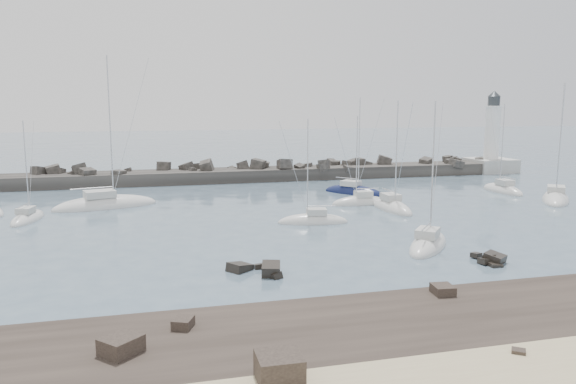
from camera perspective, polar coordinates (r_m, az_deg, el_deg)
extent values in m
plane|color=#495F72|center=(49.61, -0.99, -4.81)|extent=(400.00, 400.00, 0.00)
cube|color=black|center=(29.74, 9.33, -14.64)|extent=(140.00, 12.00, 0.70)
cube|color=black|center=(24.34, -0.89, -17.58)|extent=(1.90, 1.81, 1.27)
cube|color=black|center=(30.38, -10.61, -12.93)|extent=(1.31, 1.41, 0.50)
cube|color=black|center=(35.99, 15.45, -9.53)|extent=(1.34, 1.46, 0.55)
cube|color=black|center=(28.13, -16.59, -14.67)|extent=(2.26, 2.24, 0.81)
cube|color=black|center=(28.94, 22.37, -14.85)|extent=(0.81, 0.80, 0.30)
cube|color=black|center=(41.29, -1.94, -7.40)|extent=(0.67, 0.73, 0.47)
cube|color=black|center=(38.94, -1.24, -8.66)|extent=(1.08, 1.00, 0.92)
cube|color=black|center=(39.40, -1.74, -8.10)|extent=(1.61, 1.92, 1.39)
cube|color=black|center=(39.85, -1.58, -7.99)|extent=(0.68, 0.54, 0.48)
cube|color=black|center=(40.75, -4.97, -8.03)|extent=(2.17, 2.06, 1.43)
cube|color=black|center=(41.22, -2.84, -7.58)|extent=(0.96, 0.91, 0.64)
cube|color=black|center=(45.12, 20.19, -6.61)|extent=(2.00, 2.05, 1.39)
cube|color=black|center=(46.02, 18.57, -6.09)|extent=(0.92, 0.90, 0.45)
cube|color=black|center=(44.26, 20.28, -7.13)|extent=(0.98, 0.83, 0.61)
cube|color=black|center=(44.55, 19.38, -6.66)|extent=(0.98, 0.97, 0.62)
cube|color=black|center=(45.21, 19.88, -6.49)|extent=(1.53, 1.65, 1.14)
cube|color=#2E2B29|center=(85.71, -11.88, 1.04)|extent=(115.00, 6.00, 3.20)
cube|color=#2E2B29|center=(99.92, 16.84, 3.06)|extent=(1.45, 1.41, 1.28)
cube|color=#2E2B29|center=(87.93, -22.75, 2.01)|extent=(2.56, 2.54, 1.88)
cube|color=#2E2B29|center=(86.76, -20.64, 1.77)|extent=(2.69, 2.54, 1.84)
cube|color=#2E2B29|center=(101.78, 18.88, 2.97)|extent=(2.04, 1.87, 1.59)
cube|color=#2E2B29|center=(88.58, -5.76, 2.29)|extent=(1.33, 1.48, 1.23)
cube|color=#2E2B29|center=(86.11, -20.38, 2.05)|extent=(2.56, 2.57, 2.54)
cube|color=#2E2B29|center=(94.40, 9.77, 3.15)|extent=(2.90, 2.48, 2.00)
cube|color=#2E2B29|center=(87.43, 1.19, 2.55)|extent=(1.74, 1.87, 1.31)
cube|color=#2E2B29|center=(93.84, 7.63, 2.81)|extent=(2.90, 2.38, 1.88)
cube|color=#2E2B29|center=(87.51, 3.68, 2.72)|extent=(2.19, 2.56, 2.02)
cube|color=#2E2B29|center=(88.14, -8.91, 2.54)|extent=(2.43, 2.45, 1.57)
cube|color=#2E2B29|center=(87.74, -24.05, 1.79)|extent=(2.36, 2.51, 2.14)
cube|color=#2E2B29|center=(86.97, -10.24, 2.38)|extent=(2.64, 2.43, 2.24)
cube|color=#2E2B29|center=(84.33, -19.70, 1.81)|extent=(2.61, 2.73, 1.55)
cube|color=#2E2B29|center=(87.14, -4.62, 2.65)|extent=(1.88, 1.75, 1.97)
cube|color=#2E2B29|center=(88.57, 6.13, 2.34)|extent=(1.79, 1.65, 1.34)
cube|color=#2E2B29|center=(100.58, 16.22, 3.02)|extent=(2.43, 2.38, 1.76)
cube|color=#2E2B29|center=(97.94, 16.20, 2.86)|extent=(2.12, 2.22, 1.40)
cube|color=#2E2B29|center=(87.69, -22.23, 1.93)|extent=(1.88, 1.97, 1.27)
cube|color=#2E2B29|center=(86.51, -0.35, 2.80)|extent=(2.23, 2.39, 2.04)
cube|color=#2E2B29|center=(85.53, -8.25, 2.54)|extent=(2.56, 2.60, 2.57)
cube|color=#2E2B29|center=(83.68, -16.82, 1.68)|extent=(2.30, 2.31, 1.49)
cube|color=#2E2B29|center=(86.75, -15.90, 2.05)|extent=(1.28, 1.04, 1.24)
cube|color=#2E2B29|center=(89.86, 1.97, 2.69)|extent=(1.90, 1.80, 1.03)
cube|color=#2E2B29|center=(93.33, 6.63, 2.85)|extent=(2.04, 1.77, 1.86)
cube|color=#2E2B29|center=(92.47, 4.50, 3.00)|extent=(1.64, 2.01, 1.38)
cube|color=#2E2B29|center=(100.52, 15.91, 3.22)|extent=(1.59, 1.51, 1.36)
cube|color=#2E2B29|center=(92.88, 7.32, 3.03)|extent=(1.66, 1.69, 1.43)
cube|color=#2E2B29|center=(102.52, 20.54, 2.83)|extent=(1.61, 1.59, 1.10)
cube|color=#2E2B29|center=(92.43, 5.98, 2.77)|extent=(2.36, 2.41, 1.66)
cube|color=#2E2B29|center=(86.98, -3.08, 2.70)|extent=(2.98, 2.91, 2.21)
cube|color=#2E2B29|center=(93.12, 5.05, 2.96)|extent=(1.26, 1.32, 0.80)
cube|color=#2E2B29|center=(87.38, -12.51, 2.46)|extent=(2.35, 2.37, 1.92)
cube|color=#2E2B29|center=(88.06, -23.99, 1.78)|extent=(2.27, 2.15, 1.80)
cube|color=#2E2B29|center=(88.71, -2.41, 2.65)|extent=(1.97, 1.93, 1.77)
cube|color=#2E2B29|center=(87.27, 3.45, 2.47)|extent=(1.46, 1.64, 1.53)
cube|color=#2E2B29|center=(97.15, 13.82, 3.03)|extent=(2.65, 2.67, 1.64)
cube|color=#2E2B29|center=(85.37, -9.65, 2.24)|extent=(1.34, 1.27, 0.89)
cube|color=#2E2B29|center=(96.91, 16.74, 2.79)|extent=(2.29, 2.09, 1.70)
cube|color=#ACADA7|center=(103.50, 19.85, 2.38)|extent=(7.00, 7.00, 3.00)
cylinder|color=white|center=(103.03, 20.03, 5.70)|extent=(2.50, 2.50, 9.00)
cylinder|color=white|center=(102.90, 20.17, 8.15)|extent=(3.20, 3.20, 0.25)
cylinder|color=#2F3438|center=(102.90, 20.19, 8.64)|extent=(2.00, 2.00, 1.60)
cone|color=#2F3438|center=(102.91, 20.23, 9.36)|extent=(2.20, 2.20, 1.00)
ellipsoid|color=silver|center=(63.16, -24.92, -2.60)|extent=(3.46, 7.18, 1.84)
cube|color=beige|center=(62.65, -25.10, -1.68)|extent=(1.75, 2.17, 0.61)
cylinder|color=silver|center=(62.87, -25.07, 2.37)|extent=(0.10, 0.10, 9.31)
cylinder|color=silver|center=(62.11, -25.30, -1.25)|extent=(0.63, 2.72, 0.09)
ellipsoid|color=silver|center=(67.76, -18.03, -1.45)|extent=(12.32, 6.61, 2.73)
cube|color=beige|center=(67.39, -18.59, -0.19)|extent=(3.80, 3.15, 0.79)
cylinder|color=silver|center=(66.96, -17.62, 6.31)|extent=(0.14, 0.14, 15.90)
cylinder|color=silver|center=(67.13, -19.31, 0.38)|extent=(4.58, 1.34, 0.11)
ellipsoid|color=silver|center=(56.12, 2.55, -3.12)|extent=(7.31, 3.45, 1.87)
cube|color=beige|center=(55.93, 2.91, -2.01)|extent=(2.20, 1.76, 0.62)
cylinder|color=silver|center=(55.15, 2.01, 2.50)|extent=(0.11, 0.11, 9.49)
cylinder|color=silver|center=(55.89, 3.42, -1.42)|extent=(2.78, 0.61, 0.09)
ellipsoid|color=silver|center=(64.06, 10.52, -1.74)|extent=(2.81, 8.30, 2.24)
cube|color=beige|center=(64.19, 10.39, -0.50)|extent=(1.73, 2.35, 0.76)
cylinder|color=silver|center=(62.60, 10.97, 4.01)|extent=(0.13, 0.13, 11.11)
cylinder|color=silver|center=(64.59, 10.18, 0.19)|extent=(0.21, 3.29, 0.11)
ellipsoid|color=silver|center=(48.25, 14.04, -5.42)|extent=(7.22, 7.90, 2.16)
cube|color=beige|center=(47.57, 13.99, -4.05)|extent=(2.74, 2.82, 0.71)
cylinder|color=silver|center=(47.72, 14.49, 2.29)|extent=(0.12, 0.12, 11.06)
cylinder|color=silver|center=(46.87, 13.88, -3.41)|extent=(2.19, 2.57, 0.10)
ellipsoid|color=#0E163D|center=(74.75, 6.68, -0.11)|extent=(7.51, 8.28, 2.18)
cube|color=beige|center=(74.76, 6.42, 0.89)|extent=(2.86, 2.95, 0.69)
cylinder|color=silver|center=(73.65, 7.25, 5.00)|extent=(0.12, 0.12, 11.56)
cylinder|color=silver|center=(74.97, 6.03, 1.41)|extent=(2.26, 2.70, 0.10)
ellipsoid|color=silver|center=(66.86, 7.36, -1.21)|extent=(7.08, 2.31, 1.97)
cube|color=beige|center=(66.79, 7.66, -0.20)|extent=(2.00, 1.45, 0.68)
cylinder|color=silver|center=(65.90, 7.00, 3.56)|extent=(0.12, 0.12, 9.50)
cylinder|color=silver|center=(66.87, 8.07, 0.35)|extent=(2.82, 0.15, 0.10)
ellipsoid|color=silver|center=(80.73, 20.96, 0.03)|extent=(2.56, 7.97, 2.20)
cube|color=beige|center=(80.23, 21.17, 0.92)|extent=(1.63, 2.24, 0.75)
cylinder|color=silver|center=(80.56, 20.94, 4.53)|extent=(0.13, 0.13, 10.72)
cylinder|color=silver|center=(79.70, 21.44, 1.36)|extent=(0.15, 3.18, 0.11)
ellipsoid|color=silver|center=(76.02, 25.52, -0.78)|extent=(8.45, 9.48, 2.38)
cube|color=beige|center=(76.30, 25.58, 0.29)|extent=(3.24, 3.35, 0.73)
cylinder|color=silver|center=(74.44, 25.93, 4.88)|extent=(0.13, 0.13, 13.14)
cylinder|color=silver|center=(76.89, 25.61, 0.86)|extent=(2.52, 3.10, 0.10)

